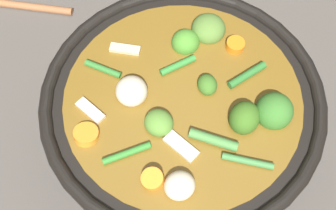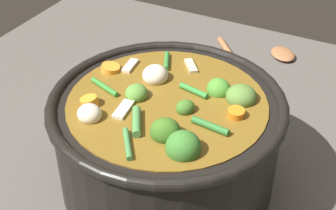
{
  "view_description": "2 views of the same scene",
  "coord_description": "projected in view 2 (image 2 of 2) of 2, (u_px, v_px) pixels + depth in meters",
  "views": [
    {
      "loc": [
        -0.19,
        0.18,
        0.61
      ],
      "look_at": [
        0.02,
        0.01,
        0.12
      ],
      "focal_mm": 49.92,
      "sensor_mm": 36.0,
      "label": 1
    },
    {
      "loc": [
        -0.49,
        -0.25,
        0.54
      ],
      "look_at": [
        0.01,
        0.0,
        0.14
      ],
      "focal_mm": 53.39,
      "sensor_mm": 36.0,
      "label": 2
    }
  ],
  "objects": [
    {
      "name": "cooking_pot",
      "position": [
        167.0,
        140.0,
        0.72
      ],
      "size": [
        0.33,
        0.33,
        0.18
      ],
      "color": "black",
      "rests_on": "ground_plane"
    },
    {
      "name": "ground_plane",
      "position": [
        167.0,
        181.0,
        0.76
      ],
      "size": [
        1.1,
        1.1,
        0.0
      ],
      "primitive_type": "plane",
      "color": "#514C47"
    },
    {
      "name": "wooden_spoon",
      "position": [
        262.0,
        57.0,
        1.05
      ],
      "size": [
        0.19,
        0.19,
        0.01
      ],
      "color": "#9A603B",
      "rests_on": "ground_plane"
    }
  ]
}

